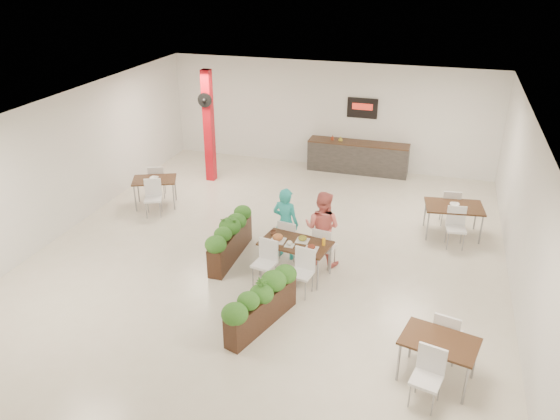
# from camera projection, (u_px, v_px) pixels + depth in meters

# --- Properties ---
(ground) EXTENTS (12.00, 12.00, 0.00)m
(ground) POSITION_uv_depth(u_px,v_px,m) (269.00, 255.00, 12.03)
(ground) COLOR beige
(ground) RESTS_ON ground
(room_shell) EXTENTS (10.10, 12.10, 3.22)m
(room_shell) POSITION_uv_depth(u_px,v_px,m) (268.00, 170.00, 11.18)
(room_shell) COLOR white
(room_shell) RESTS_ON ground
(red_column) EXTENTS (0.40, 0.41, 3.20)m
(red_column) POSITION_uv_depth(u_px,v_px,m) (209.00, 125.00, 15.40)
(red_column) COLOR red
(red_column) RESTS_ON ground
(service_counter) EXTENTS (3.00, 0.64, 2.20)m
(service_counter) POSITION_uv_depth(u_px,v_px,m) (358.00, 156.00, 16.46)
(service_counter) COLOR #292725
(service_counter) RESTS_ON ground
(main_table) EXTENTS (1.51, 1.80, 0.92)m
(main_table) POSITION_uv_depth(u_px,v_px,m) (295.00, 247.00, 11.05)
(main_table) COLOR #321B10
(main_table) RESTS_ON ground
(diner_man) EXTENTS (0.65, 0.48, 1.62)m
(diner_man) POSITION_uv_depth(u_px,v_px,m) (286.00, 223.00, 11.65)
(diner_man) COLOR teal
(diner_man) RESTS_ON ground
(diner_woman) EXTENTS (0.89, 0.74, 1.64)m
(diner_woman) POSITION_uv_depth(u_px,v_px,m) (322.00, 228.00, 11.43)
(diner_woman) COLOR #EF726A
(diner_woman) RESTS_ON ground
(planter_left) EXTENTS (0.41, 1.98, 1.04)m
(planter_left) POSITION_uv_depth(u_px,v_px,m) (230.00, 237.00, 11.74)
(planter_left) COLOR black
(planter_left) RESTS_ON ground
(planter_right) EXTENTS (0.85, 1.80, 0.97)m
(planter_right) POSITION_uv_depth(u_px,v_px,m) (262.00, 302.00, 9.56)
(planter_right) COLOR black
(planter_right) RESTS_ON ground
(side_table_a) EXTENTS (1.29, 1.65, 0.92)m
(side_table_a) POSITION_uv_depth(u_px,v_px,m) (155.00, 184.00, 14.16)
(side_table_a) COLOR #321B10
(side_table_a) RESTS_ON ground
(side_table_b) EXTENTS (1.41, 1.66, 0.92)m
(side_table_b) POSITION_uv_depth(u_px,v_px,m) (454.00, 210.00, 12.66)
(side_table_b) COLOR #321B10
(side_table_b) RESTS_ON ground
(side_table_c) EXTENTS (1.26, 1.67, 0.92)m
(side_table_c) POSITION_uv_depth(u_px,v_px,m) (439.00, 347.00, 8.27)
(side_table_c) COLOR #321B10
(side_table_c) RESTS_ON ground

